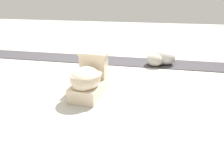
% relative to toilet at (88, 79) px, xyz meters
% --- Properties ---
extents(ground_plane, '(14.00, 14.00, 0.00)m').
position_rel_toilet_xyz_m(ground_plane, '(-0.29, -0.14, -0.22)').
color(ground_plane, '#B7B2A8').
extents(gravel_strip, '(0.56, 8.00, 0.01)m').
position_rel_toilet_xyz_m(gravel_strip, '(-1.50, 0.36, -0.21)').
color(gravel_strip, '#423F44').
rests_on(gravel_strip, ground).
extents(toilet, '(0.65, 0.41, 0.52)m').
position_rel_toilet_xyz_m(toilet, '(0.00, 0.00, 0.00)').
color(toilet, beige).
rests_on(toilet, ground).
extents(boulder_near, '(0.41, 0.40, 0.22)m').
position_rel_toilet_xyz_m(boulder_near, '(-1.37, 0.79, -0.11)').
color(boulder_near, '#ADA899').
rests_on(boulder_near, ground).
extents(boulder_far, '(0.52, 0.52, 0.26)m').
position_rel_toilet_xyz_m(boulder_far, '(-1.50, 0.96, -0.09)').
color(boulder_far, '#B7B2AD').
rests_on(boulder_far, ground).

